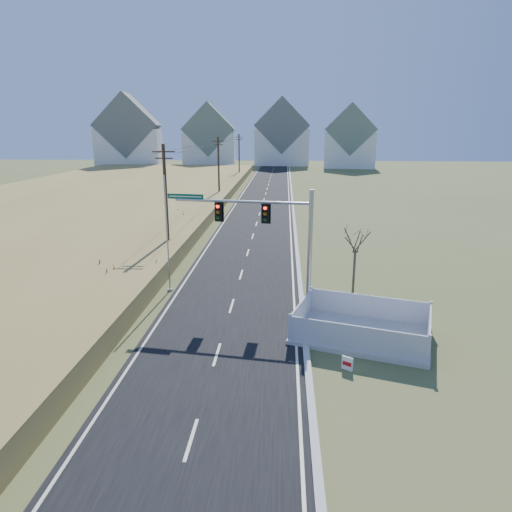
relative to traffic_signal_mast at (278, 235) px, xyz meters
The scene contains 16 objects.
ground 6.76m from the traffic_signal_mast, 120.64° to the right, with size 260.00×260.00×0.00m, color #525C2C.
road 45.78m from the traffic_signal_mast, 93.35° to the left, with size 8.00×180.00×0.06m, color black.
curb 45.72m from the traffic_signal_mast, 88.13° to the left, with size 0.30×180.00×0.18m, color #B2AFA8.
reed_marsh 44.55m from the traffic_signal_mast, 126.90° to the left, with size 38.00×110.00×1.30m, color #A28749.
utility_pole_near 13.95m from the traffic_signal_mast, 131.09° to the left, with size 1.80×0.26×9.00m.
utility_pole_mid 41.53m from the traffic_signal_mast, 102.75° to the left, with size 1.80×0.26×9.00m.
utility_pole_far 71.10m from the traffic_signal_mast, 97.40° to the left, with size 1.80×0.26×9.00m.
condo_nw 103.86m from the traffic_signal_mast, 113.06° to the left, with size 17.69×13.38×19.05m.
condo_nnw 105.58m from the traffic_signal_mast, 101.29° to the left, with size 14.93×11.17×17.03m.
condo_n 107.56m from the traffic_signal_mast, 90.35° to the left, with size 15.27×10.20×18.54m.
condo_ne 101.04m from the traffic_signal_mast, 80.12° to the left, with size 14.12×10.51×16.52m.
traffic_signal_mast is the anchor object (origin of this frame).
fence_enclosure 7.19m from the traffic_signal_mast, 43.48° to the right, with size 7.63×6.26×1.51m.
open_sign 9.05m from the traffic_signal_mast, 66.97° to the right, with size 0.46×0.32×0.64m.
flagpole 7.36m from the traffic_signal_mast, 163.90° to the left, with size 0.34×0.34×7.45m.
bare_tree 4.68m from the traffic_signal_mast, 10.94° to the left, with size 1.82×1.82×4.83m.
Camera 1 is at (3.00, -20.96, 10.18)m, focal length 32.00 mm.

